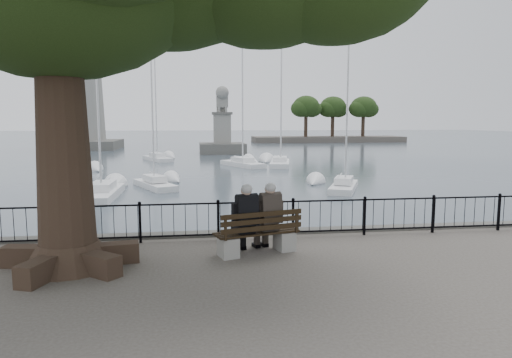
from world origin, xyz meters
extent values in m
cube|color=#4A4948|center=(0.00, 3.00, -0.50)|extent=(200.00, 0.40, 1.20)
plane|color=#2F3D49|center=(0.00, 103.00, -1.00)|extent=(260.00, 260.00, 0.00)
cube|color=black|center=(0.00, 2.50, 0.98)|extent=(22.00, 0.04, 0.04)
cube|color=black|center=(0.00, 2.50, 0.15)|extent=(22.00, 0.04, 0.04)
cube|color=gray|center=(-0.85, 0.96, 0.23)|extent=(0.51, 0.59, 0.46)
cube|color=gray|center=(0.54, 1.36, 0.23)|extent=(0.51, 0.59, 0.46)
cube|color=black|center=(-0.16, 1.16, 0.50)|extent=(2.08, 1.09, 0.04)
cube|color=black|center=(-0.07, 0.87, 0.84)|extent=(1.94, 0.59, 0.45)
cube|color=black|center=(-0.45, 1.09, 0.64)|extent=(0.48, 0.43, 0.27)
cube|color=black|center=(-0.41, 0.97, 1.06)|extent=(0.55, 0.39, 0.67)
sphere|color=tan|center=(-0.43, 1.01, 1.53)|extent=(0.26, 0.26, 0.26)
ellipsoid|color=#AAAAAA|center=(-0.42, 0.98, 1.57)|extent=(0.27, 0.27, 0.23)
cube|color=black|center=(-0.54, 1.40, 0.25)|extent=(0.48, 0.57, 0.50)
cube|color=#282420|center=(0.13, 1.25, 0.64)|extent=(0.48, 0.43, 0.27)
cube|color=#282420|center=(0.16, 1.13, 1.06)|extent=(0.55, 0.39, 0.67)
sphere|color=tan|center=(0.15, 1.18, 1.53)|extent=(0.26, 0.26, 0.26)
ellipsoid|color=#AAAAAA|center=(0.16, 1.15, 1.57)|extent=(0.27, 0.27, 0.23)
cube|color=#282420|center=(0.04, 1.56, 0.25)|extent=(0.48, 0.57, 0.50)
cone|color=black|center=(-4.28, 0.67, 0.28)|extent=(1.89, 1.89, 0.55)
cone|color=black|center=(-4.28, 0.67, 3.33)|extent=(1.22, 1.22, 6.66)
cube|color=#4A4948|center=(-18.00, 62.00, -0.40)|extent=(10.22, 10.22, 1.40)
cone|color=gray|center=(-18.00, 62.00, 12.26)|extent=(6.54, 6.54, 24.53)
cube|color=#4A4948|center=(2.00, 50.00, -0.40)|extent=(5.82, 5.82, 1.40)
cube|color=gray|center=(2.00, 50.00, 2.04)|extent=(2.13, 2.52, 3.88)
cube|color=#4A4948|center=(2.00, 50.00, 4.13)|extent=(2.52, 2.90, 0.30)
cube|color=gray|center=(2.00, 50.29, 4.96)|extent=(1.26, 2.13, 1.36)
cube|color=gray|center=(2.00, 49.32, 5.63)|extent=(1.45, 0.97, 1.55)
sphere|color=gray|center=(2.00, 48.93, 6.70)|extent=(1.65, 1.65, 1.65)
cube|color=white|center=(-6.57, 16.11, -0.90)|extent=(1.56, 5.52, 0.61)
cube|color=white|center=(-6.57, 16.11, -0.40)|extent=(1.13, 2.25, 0.46)
cylinder|color=silver|center=(-6.57, 15.80, 4.64)|extent=(0.12, 0.12, 10.49)
cube|color=white|center=(-4.07, 19.35, -0.90)|extent=(3.11, 4.81, 0.52)
cube|color=white|center=(-4.07, 19.35, -0.40)|extent=(1.65, 2.13, 0.39)
cylinder|color=silver|center=(-4.07, 19.09, 3.95)|extent=(0.10, 0.10, 9.10)
cube|color=white|center=(7.27, 16.91, -0.90)|extent=(3.16, 4.90, 0.53)
cube|color=white|center=(7.27, 16.91, -0.40)|extent=(1.68, 2.17, 0.40)
cylinder|color=silver|center=(7.27, 16.64, 3.96)|extent=(0.11, 0.11, 9.12)
cube|color=white|center=(-10.78, 26.88, -0.90)|extent=(3.24, 5.33, 0.57)
cube|color=white|center=(-10.78, 26.88, -0.40)|extent=(1.76, 2.34, 0.43)
cylinder|color=silver|center=(-10.78, 26.60, 4.71)|extent=(0.11, 0.11, 10.63)
cube|color=white|center=(2.75, 32.21, -0.90)|extent=(3.82, 5.89, 0.64)
cube|color=white|center=(2.75, 32.21, -0.40)|extent=(2.03, 2.61, 0.48)
cylinder|color=silver|center=(2.75, 31.89, 4.90)|extent=(0.13, 0.13, 11.00)
cube|color=white|center=(6.29, 32.30, -0.90)|extent=(2.95, 6.32, 0.68)
cube|color=white|center=(6.29, 32.30, -0.40)|extent=(1.74, 2.69, 0.51)
cylinder|color=silver|center=(6.29, 31.97, 4.84)|extent=(0.14, 0.14, 10.87)
cube|color=white|center=(-5.45, 39.50, -0.90)|extent=(3.55, 5.47, 0.59)
cube|color=white|center=(-5.45, 39.50, -0.40)|extent=(1.89, 2.43, 0.44)
cylinder|color=silver|center=(-5.45, 39.20, 4.77)|extent=(0.12, 0.12, 10.74)
cube|color=#47413B|center=(25.00, 80.00, -0.50)|extent=(30.00, 8.00, 1.20)
cylinder|color=black|center=(20.00, 78.00, 2.00)|extent=(0.70, 0.70, 4.00)
ellipsoid|color=black|center=(20.00, 78.00, 6.00)|extent=(5.20, 5.20, 4.16)
cylinder|color=black|center=(26.00, 80.00, 2.00)|extent=(0.70, 0.70, 4.00)
ellipsoid|color=black|center=(26.00, 80.00, 6.00)|extent=(5.20, 5.20, 4.16)
cylinder|color=black|center=(32.00, 79.00, 2.00)|extent=(0.70, 0.70, 4.00)
ellipsoid|color=black|center=(32.00, 79.00, 6.00)|extent=(5.20, 5.20, 4.16)
camera|label=1|loc=(-1.59, -9.24, 3.10)|focal=32.00mm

